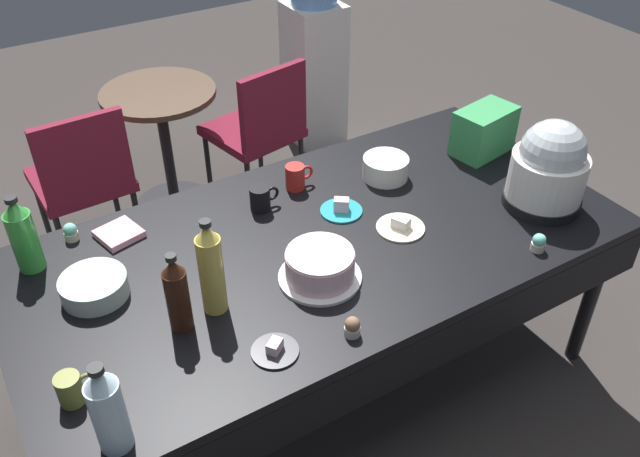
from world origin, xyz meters
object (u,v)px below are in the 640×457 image
soda_bottle_lime_soda (23,236)px  cupcake_mint (352,327)px  frosted_layer_cake (320,266)px  dessert_plate_teal (341,209)px  potluck_table (320,253)px  coffee_mug_black (261,198)px  ceramic_snack_bowl (385,168)px  cupcake_vanilla (71,232)px  slow_cooker (549,168)px  glass_salad_bowl (94,287)px  round_cafe_table (164,129)px  cupcake_berry (539,243)px  soda_bottle_cola (177,295)px  maroon_chair_left (83,175)px  soda_bottle_water (108,410)px  coffee_mug_olive (71,389)px  dessert_plate_cream (401,226)px  soda_carton (484,131)px  water_cooler (314,54)px  maroon_chair_right (260,125)px  dessert_plate_charcoal (275,350)px  coffee_mug_red (296,177)px  soda_bottle_ginger_ale (211,269)px

soda_bottle_lime_soda → cupcake_mint: bearing=-47.7°
frosted_layer_cake → dessert_plate_teal: frosted_layer_cake is taller
potluck_table → coffee_mug_black: size_ratio=18.39×
potluck_table → soda_bottle_lime_soda: bearing=157.3°
ceramic_snack_bowl → cupcake_vanilla: (-1.20, 0.25, -0.01)m
frosted_layer_cake → slow_cooker: bearing=-4.3°
glass_salad_bowl → dessert_plate_teal: 0.93m
cupcake_vanilla → round_cafe_table: (0.71, 1.07, -0.28)m
cupcake_berry → soda_bottle_lime_soda: 1.75m
glass_salad_bowl → cupcake_mint: bearing=-43.4°
glass_salad_bowl → soda_bottle_cola: 0.35m
dessert_plate_teal → maroon_chair_left: size_ratio=0.19×
soda_bottle_water → glass_salad_bowl: bearing=78.8°
slow_cooker → cupcake_vanilla: (-1.60, 0.72, -0.13)m
maroon_chair_left → coffee_mug_black: bearing=-66.0°
coffee_mug_black → glass_salad_bowl: bearing=-167.5°
coffee_mug_olive → soda_bottle_lime_soda: bearing=87.3°
potluck_table → dessert_plate_cream: dessert_plate_cream is taller
maroon_chair_left → cupcake_berry: bearing=-56.3°
ceramic_snack_bowl → soda_bottle_water: size_ratio=0.64×
slow_cooker → soda_carton: slow_cooker is taller
potluck_table → slow_cooker: 0.91m
dessert_plate_cream → cupcake_berry: size_ratio=2.67×
slow_cooker → dessert_plate_teal: (-0.69, 0.36, -0.15)m
soda_bottle_cola → water_cooler: size_ratio=0.23×
cupcake_vanilla → water_cooler: 2.26m
cupcake_vanilla → soda_bottle_cola: (0.17, -0.61, 0.10)m
maroon_chair_right → soda_bottle_lime_soda: bearing=-145.2°
ceramic_snack_bowl → coffee_mug_black: bearing=173.0°
dessert_plate_charcoal → coffee_mug_black: bearing=65.8°
soda_bottle_cola → soda_bottle_lime_soda: soda_bottle_lime_soda is taller
maroon_chair_right → soda_bottle_cola: bearing=-124.5°
cupcake_vanilla → soda_bottle_cola: soda_bottle_cola is taller
dessert_plate_charcoal → frosted_layer_cake: bearing=36.6°
glass_salad_bowl → coffee_mug_olive: bearing=-114.0°
dessert_plate_teal → soda_carton: size_ratio=0.62×
cupcake_berry → water_cooler: 2.29m
coffee_mug_olive → maroon_chair_left: (0.40, 1.57, -0.31)m
coffee_mug_red → soda_carton: (0.82, -0.17, 0.05)m
potluck_table → cupcake_berry: (0.62, -0.45, 0.09)m
maroon_chair_right → coffee_mug_olive: bearing=-131.0°
glass_salad_bowl → coffee_mug_red: coffee_mug_red is taller
soda_bottle_lime_soda → coffee_mug_black: (0.82, -0.10, -0.09)m
dessert_plate_teal → coffee_mug_black: 0.31m
cupcake_mint → soda_bottle_ginger_ale: bearing=133.3°
cupcake_mint → dessert_plate_charcoal: bearing=166.0°
soda_bottle_lime_soda → dessert_plate_charcoal: bearing=-56.0°
maroon_chair_right → round_cafe_table: bearing=154.3°
cupcake_berry → dessert_plate_teal: bearing=130.0°
potluck_table → soda_bottle_water: (-0.89, -0.46, 0.20)m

